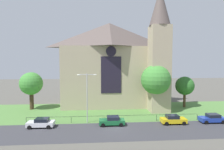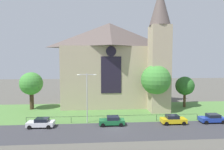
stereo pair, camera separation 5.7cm
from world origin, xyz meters
The scene contains 13 objects.
ground centered at (0.00, 10.00, 0.00)m, with size 160.00×160.00×0.00m, color #56544C.
road_asphalt centered at (0.00, -2.00, 0.00)m, with size 120.00×8.00×0.01m, color #38383D.
grass_verge centered at (0.00, 8.00, 0.00)m, with size 120.00×20.00×0.01m, color #517F3D.
church_building centered at (0.84, 16.46, 10.27)m, with size 23.20×16.20×26.00m.
iron_railing centered at (0.07, 2.50, 0.97)m, with size 30.15×0.07×1.13m.
tree_right_near centered at (9.09, 8.11, 6.82)m, with size 6.12×6.12×9.92m.
tree_left_far centered at (-17.49, 12.88, 5.67)m, with size 4.98×4.98×8.25m.
tree_right_far centered at (17.36, 12.46, 4.93)m, with size 4.29×4.29×7.12m.
streetlamp_near centered at (-4.70, 2.40, 5.41)m, with size 3.37×0.26×8.56m.
parked_car_white centered at (-11.98, 0.59, 0.74)m, with size 4.25×2.13×1.51m.
parked_car_green centered at (-0.53, 0.76, 0.74)m, with size 4.22×2.06×1.51m.
parked_car_yellow centered at (9.89, 0.72, 0.74)m, with size 4.23×2.08×1.51m.
parked_car_blue centered at (16.91, 0.85, 0.74)m, with size 4.24×2.10×1.51m.
Camera 1 is at (-2.93, -30.34, 10.50)m, focal length 30.73 mm.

